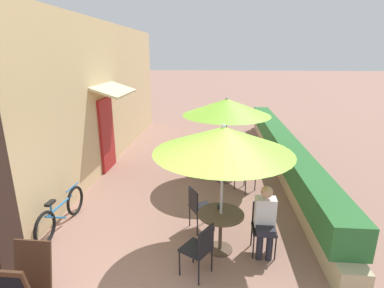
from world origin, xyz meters
TOP-DOWN VIEW (x-y plane):
  - cafe_facade_wall at (-2.54, 5.50)m, footprint 0.98×11.27m
  - planter_hedge at (2.75, 5.53)m, footprint 0.60×10.27m
  - patio_table_near at (0.90, 1.42)m, footprint 0.79×0.79m
  - patio_umbrella_near at (0.90, 1.42)m, footprint 2.24×2.24m
  - cafe_chair_near_left at (0.48, 2.03)m, footprint 0.54×0.54m
  - cafe_chair_near_right at (0.59, 0.75)m, footprint 0.55×0.55m
  - cafe_chair_near_back at (1.64, 1.48)m, footprint 0.41×0.41m
  - seated_patron_near_back at (1.64, 1.37)m, footprint 0.34×0.41m
  - coffee_cup_near at (0.87, 1.58)m, footprint 0.07×0.07m
  - patio_table_mid at (1.03, 4.43)m, footprint 0.79×0.79m
  - patio_umbrella_mid at (1.03, 4.43)m, footprint 2.24×2.24m
  - cafe_chair_mid_left at (0.47, 4.91)m, footprint 0.57×0.57m
  - cafe_chair_mid_right at (1.59, 3.95)m, footprint 0.57×0.57m
  - bicycle_leaning at (-2.20, 1.87)m, footprint 0.15×1.69m
  - menu_board at (-1.64, -0.13)m, footprint 0.54×0.64m

SIDE VIEW (x-z plane):
  - bicycle_leaning at x=-2.20m, z-range -0.03..0.68m
  - menu_board at x=-1.64m, z-range -0.01..0.90m
  - cafe_chair_near_left at x=0.48m, z-range 0.08..0.95m
  - cafe_chair_near_right at x=0.59m, z-range 0.08..0.95m
  - cafe_chair_near_back at x=1.64m, z-range 0.08..0.95m
  - cafe_chair_mid_left at x=0.47m, z-range 0.08..0.95m
  - cafe_chair_mid_right at x=1.59m, z-range 0.08..0.95m
  - patio_table_near at x=0.90m, z-range 0.17..0.88m
  - patio_table_mid at x=1.03m, z-range 0.17..0.88m
  - planter_hedge at x=2.75m, z-range 0.03..1.04m
  - seated_patron_near_back at x=1.64m, z-range 0.06..1.31m
  - coffee_cup_near at x=0.87m, z-range 0.71..0.80m
  - patio_umbrella_near at x=0.90m, z-range 0.88..3.15m
  - patio_umbrella_mid at x=1.03m, z-range 0.88..3.15m
  - cafe_facade_wall at x=-2.54m, z-range -0.01..4.19m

